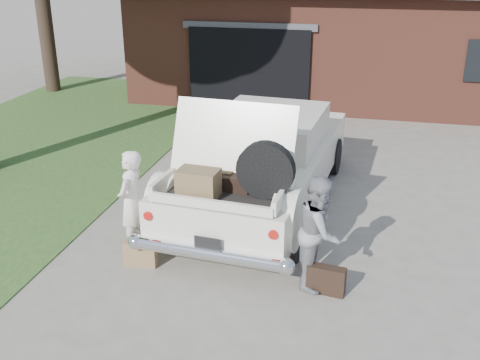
# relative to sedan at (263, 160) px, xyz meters

# --- Properties ---
(ground) EXTENTS (90.00, 90.00, 0.00)m
(ground) POSITION_rel_sedan_xyz_m (-0.00, -2.28, -0.78)
(ground) COLOR gray
(ground) RESTS_ON ground
(grass_strip) EXTENTS (6.00, 16.00, 0.02)m
(grass_strip) POSITION_rel_sedan_xyz_m (-5.50, 0.72, -0.77)
(grass_strip) COLOR #2D4C1E
(grass_strip) RESTS_ON ground
(house) EXTENTS (12.80, 7.80, 3.30)m
(house) POSITION_rel_sedan_xyz_m (0.98, 9.19, 0.89)
(house) COLOR brown
(house) RESTS_ON ground
(sedan) EXTENTS (2.47, 5.47, 2.13)m
(sedan) POSITION_rel_sedan_xyz_m (0.00, 0.00, 0.00)
(sedan) COLOR white
(sedan) RESTS_ON ground
(woman_left) EXTENTS (0.38, 0.56, 1.50)m
(woman_left) POSITION_rel_sedan_xyz_m (-1.51, -1.99, -0.03)
(woman_left) COLOR white
(woman_left) RESTS_ON ground
(woman_right) EXTENTS (0.61, 0.76, 1.49)m
(woman_right) POSITION_rel_sedan_xyz_m (1.18, -2.28, -0.04)
(woman_right) COLOR gray
(woman_right) RESTS_ON ground
(suitcase_left) EXTENTS (0.46, 0.17, 0.35)m
(suitcase_left) POSITION_rel_sedan_xyz_m (-1.24, -2.40, -0.61)
(suitcase_left) COLOR #96744C
(suitcase_left) RESTS_ON ground
(suitcase_right) EXTENTS (0.50, 0.22, 0.37)m
(suitcase_right) POSITION_rel_sedan_xyz_m (1.31, -2.49, -0.60)
(suitcase_right) COLOR black
(suitcase_right) RESTS_ON ground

